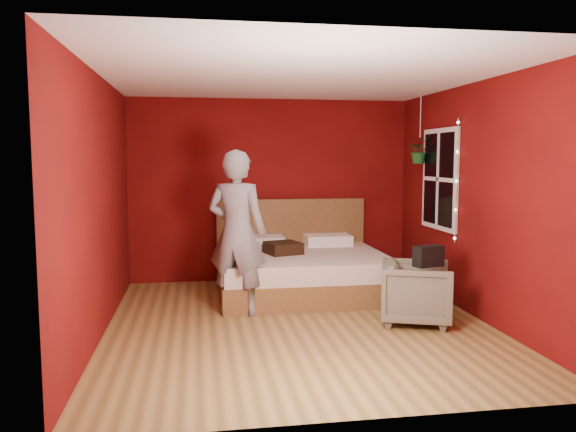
{
  "coord_description": "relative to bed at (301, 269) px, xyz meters",
  "views": [
    {
      "loc": [
        -1.04,
        -5.76,
        1.78
      ],
      "look_at": [
        -0.04,
        0.4,
        1.12
      ],
      "focal_mm": 35.0,
      "sensor_mm": 36.0,
      "label": 1
    }
  ],
  "objects": [
    {
      "name": "person",
      "position": [
        -0.89,
        -0.89,
        0.62
      ],
      "size": [
        0.8,
        0.68,
        1.86
      ],
      "primitive_type": "imported",
      "rotation": [
        0.0,
        0.0,
        2.72
      ],
      "color": "slate",
      "rests_on": "ground"
    },
    {
      "name": "hanging_plant",
      "position": [
        1.59,
        -0.04,
        1.56
      ],
      "size": [
        0.37,
        0.34,
        0.91
      ],
      "color": "silver",
      "rests_on": "room_walls"
    },
    {
      "name": "throw_pillow",
      "position": [
        -0.25,
        -0.07,
        0.3
      ],
      "size": [
        0.51,
        0.51,
        0.15
      ],
      "primitive_type": "cube",
      "rotation": [
        0.0,
        0.0,
        0.28
      ],
      "color": "black",
      "rests_on": "bed"
    },
    {
      "name": "floor",
      "position": [
        -0.29,
        -1.39,
        -0.31
      ],
      "size": [
        4.5,
        4.5,
        0.0
      ],
      "primitive_type": "plane",
      "color": "olive",
      "rests_on": "ground"
    },
    {
      "name": "fairy_lights",
      "position": [
        1.65,
        -1.02,
        1.19
      ],
      "size": [
        0.04,
        0.04,
        1.45
      ],
      "color": "silver",
      "rests_on": "room_walls"
    },
    {
      "name": "handbag",
      "position": [
        0.99,
        -1.8,
        0.46
      ],
      "size": [
        0.33,
        0.23,
        0.21
      ],
      "primitive_type": "cube",
      "rotation": [
        0.0,
        0.0,
        0.29
      ],
      "color": "black",
      "rests_on": "armchair"
    },
    {
      "name": "armchair",
      "position": [
        0.97,
        -1.56,
        0.03
      ],
      "size": [
        0.93,
        0.91,
        0.66
      ],
      "primitive_type": "imported",
      "rotation": [
        0.0,
        0.0,
        1.22
      ],
      "color": "#666151",
      "rests_on": "ground"
    },
    {
      "name": "window",
      "position": [
        1.68,
        -0.49,
        1.19
      ],
      "size": [
        0.05,
        0.97,
        1.27
      ],
      "color": "white",
      "rests_on": "room_walls"
    },
    {
      "name": "room_walls",
      "position": [
        -0.29,
        -1.39,
        1.37
      ],
      "size": [
        4.04,
        4.54,
        2.62
      ],
      "color": "#680D0A",
      "rests_on": "ground"
    },
    {
      "name": "bed",
      "position": [
        0.0,
        0.0,
        0.0
      ],
      "size": [
        2.14,
        1.82,
        1.18
      ],
      "color": "brown",
      "rests_on": "ground"
    }
  ]
}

